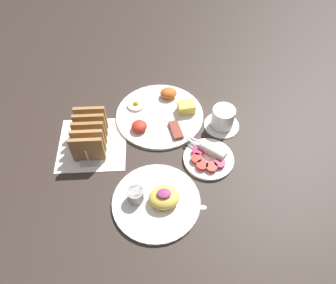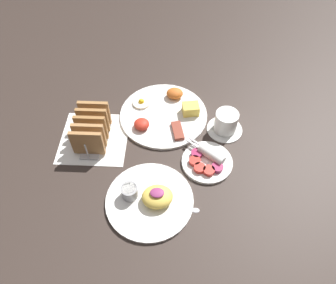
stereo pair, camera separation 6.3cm
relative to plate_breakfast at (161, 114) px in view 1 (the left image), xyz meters
name	(u,v)px [view 1 (the left image)]	position (x,y,z in m)	size (l,w,h in m)	color
ground_plane	(144,167)	(-0.06, -0.21, -0.01)	(3.00, 3.00, 0.00)	#332823
napkin_flat	(92,144)	(-0.23, -0.12, -0.01)	(0.22, 0.22, 0.00)	white
plate_breakfast	(161,114)	(0.00, 0.00, 0.00)	(0.31, 0.31, 0.05)	white
plate_condiments	(209,158)	(0.14, -0.20, 0.00)	(0.16, 0.16, 0.04)	white
plate_foreground	(156,200)	(-0.03, -0.34, 0.00)	(0.25, 0.25, 0.06)	white
toast_rack	(90,134)	(-0.23, -0.12, 0.04)	(0.10, 0.18, 0.10)	#B7B7BC
coffee_cup	(223,119)	(0.21, -0.06, 0.03)	(0.12, 0.12, 0.08)	white
teaspoon	(192,209)	(0.07, -0.37, -0.01)	(0.13, 0.02, 0.01)	silver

